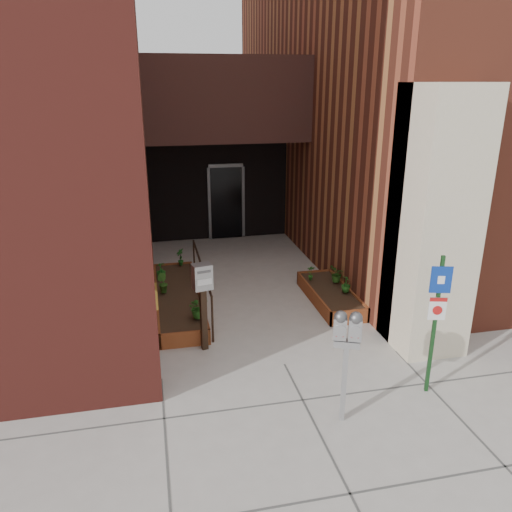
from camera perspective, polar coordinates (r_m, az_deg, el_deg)
ground at (r=8.42m, az=3.27°, el=-12.27°), size 80.00×80.00×0.00m
architecture at (r=13.92m, az=-5.19°, el=21.59°), size 20.00×14.60×10.00m
planter_left at (r=10.52m, az=-8.88°, el=-4.92°), size 0.90×3.60×0.30m
planter_right at (r=10.67m, az=8.47°, el=-4.53°), size 0.80×2.20×0.30m
handrail at (r=10.27m, az=-6.26°, el=-1.69°), size 0.04×3.34×0.90m
parking_meter at (r=6.66m, az=10.36°, el=-9.13°), size 0.38×0.25×1.64m
sign_post at (r=7.56m, az=19.94°, el=-5.95°), size 0.29×0.11×2.16m
payment_dropbox at (r=8.40m, az=-6.12°, el=-3.76°), size 0.35×0.29×1.57m
shrub_left_a at (r=9.24m, az=-6.63°, el=-5.84°), size 0.42×0.42×0.40m
shrub_left_b at (r=10.42m, az=-10.66°, el=-3.04°), size 0.31×0.31×0.40m
shrub_left_c at (r=11.19m, az=-10.81°, el=-1.59°), size 0.25×0.25×0.36m
shrub_left_d at (r=11.88m, az=-8.65°, el=-0.11°), size 0.26×0.26×0.41m
shrub_right_a at (r=10.44m, az=10.26°, el=-3.15°), size 0.19×0.19×0.35m
shrub_right_b at (r=10.96m, az=6.30°, el=-1.90°), size 0.20×0.20×0.33m
shrub_right_c at (r=10.90m, az=9.21°, el=-2.07°), size 0.44×0.44×0.36m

